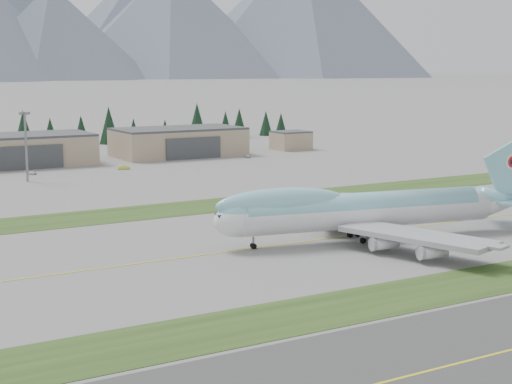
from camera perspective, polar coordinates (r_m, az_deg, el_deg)
ground at (r=151.64m, az=2.51°, el=-3.76°), size 7000.00×7000.00×0.00m
grass_strip_near at (r=122.41m, az=12.22°, el=-7.10°), size 400.00×14.00×0.08m
grass_strip_far at (r=190.31m, az=-4.81°, el=-1.15°), size 400.00×18.00×0.08m
taxiway_line_main at (r=151.64m, az=2.51°, el=-3.76°), size 400.00×0.40×0.02m
boeing_747_freighter at (r=154.99m, az=7.87°, el=-1.26°), size 70.45×59.47×18.47m
hangar_center at (r=283.30m, az=-16.76°, el=2.95°), size 48.00×26.60×10.80m
hangar_right at (r=302.74m, az=-5.64°, el=3.66°), size 48.00×26.60×10.80m
control_shed at (r=325.11m, az=2.56°, el=3.78°), size 14.00×12.00×7.60m
service_vehicle_a at (r=258.40m, az=-16.00°, el=1.23°), size 2.91×3.78×1.20m
service_vehicle_b at (r=264.95m, az=-9.58°, el=1.64°), size 4.35×2.52×1.36m
service_vehicle_c at (r=294.92m, az=-0.61°, el=2.51°), size 1.93×3.78×1.05m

